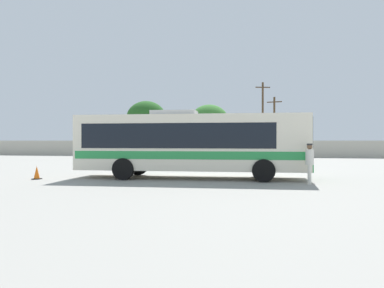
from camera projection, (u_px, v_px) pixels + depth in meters
name	position (u px, v px, depth m)	size (l,w,h in m)	color
ground_plane	(233.00, 165.00, 28.12)	(300.00, 300.00, 0.00)	gray
perimeter_wall	(242.00, 149.00, 41.60)	(80.00, 0.30, 1.87)	#B2AD9E
coach_bus_cream_green	(189.00, 142.00, 17.98)	(11.33, 3.10, 3.35)	silver
attendant_by_bus_door	(310.00, 161.00, 15.47)	(0.40, 0.40, 1.74)	silver
parked_car_leftmost_black	(115.00, 151.00, 39.47)	(4.28, 2.14, 1.49)	black
parked_car_second_white	(166.00, 151.00, 39.21)	(4.61, 2.22, 1.51)	silver
utility_pole_near	(263.00, 118.00, 43.78)	(1.76, 0.60, 8.91)	#4C3823
utility_pole_far	(274.00, 125.00, 43.86)	(1.77, 0.56, 7.15)	#4C3823
roadside_tree_left	(146.00, 118.00, 49.79)	(5.38, 5.38, 7.30)	brown
roadside_tree_midleft	(209.00, 121.00, 45.61)	(4.84, 4.84, 6.40)	brown
traffic_cone_on_apron	(37.00, 173.00, 17.52)	(0.36, 0.36, 0.64)	black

